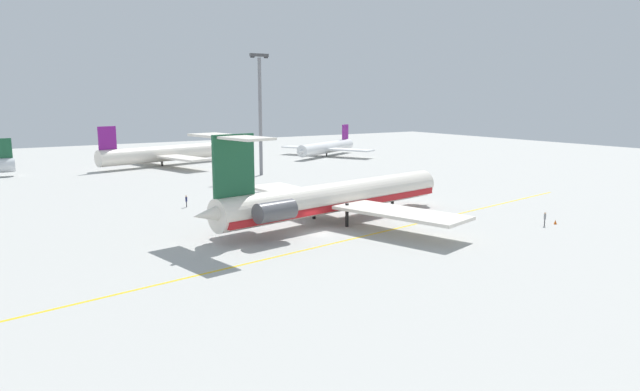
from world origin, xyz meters
name	(u,v)px	position (x,y,z in m)	size (l,w,h in m)	color
ground	(318,233)	(0.00, 0.00, 0.00)	(291.85, 291.85, 0.00)	#ADADA8
main_jetliner	(330,198)	(4.36, 3.95, 3.27)	(41.02, 36.43, 11.98)	silver
airliner_mid_left	(165,153)	(5.99, 76.30, 2.86)	(32.22, 32.17, 9.71)	silver
airliner_mid_right	(325,148)	(49.08, 73.18, 2.40)	(25.50, 25.81, 8.16)	white
ground_crew_near_nose	(186,200)	(-7.62, 23.91, 1.13)	(0.29, 0.45, 1.79)	black
ground_crew_near_tail	(367,185)	(23.38, 21.05, 1.05)	(0.27, 0.42, 1.66)	black
ground_crew_portside	(545,217)	(25.91, -12.17, 1.11)	(0.37, 0.30, 1.75)	black
safety_cone_nose	(555,222)	(27.89, -12.33, 0.28)	(0.40, 0.40, 0.55)	#EA590F
taxiway_centreline	(375,234)	(5.50, -3.89, 0.00)	(88.02, 0.36, 0.01)	gold
light_mast	(260,109)	(17.43, 49.13, 13.45)	(4.00, 0.70, 24.49)	slate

